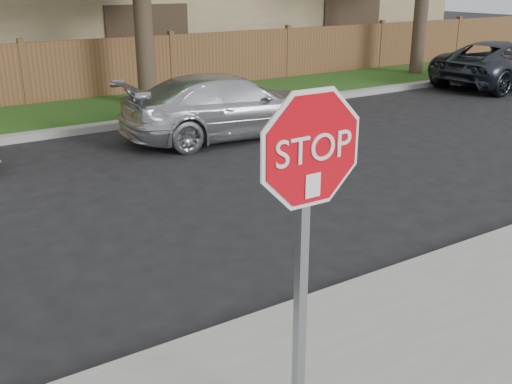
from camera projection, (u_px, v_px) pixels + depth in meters
ground at (304, 304)px, 6.02m from camera, size 90.00×90.00×0.00m
far_curb at (66, 132)px, 12.43m from camera, size 70.00×0.30×0.15m
grass_strip at (45, 118)px, 13.74m from camera, size 70.00×3.00×0.12m
fence at (25, 76)px, 14.75m from camera, size 70.00×0.12×1.60m
stop_sign at (308, 199)px, 3.64m from camera, size 1.01×0.13×2.55m
sedan_right at (228, 106)px, 12.13m from camera, size 4.50×2.04×1.28m
sedan_far_right at (503, 64)px, 17.86m from camera, size 4.94×2.61×1.32m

